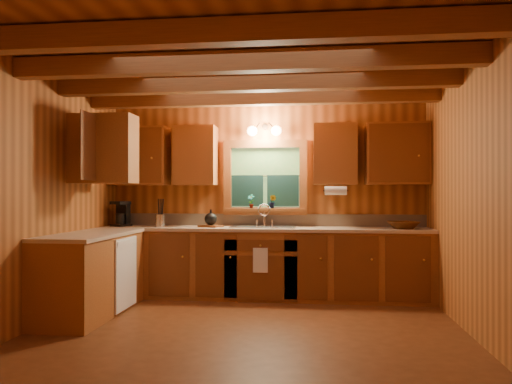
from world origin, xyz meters
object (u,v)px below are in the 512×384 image
at_px(coffee_maker, 122,214).
at_px(cutting_board, 211,226).
at_px(sink, 263,231).
at_px(wicker_basket, 403,225).

xyz_separation_m(coffee_maker, cutting_board, (1.22, -0.05, -0.15)).
bearing_deg(sink, coffee_maker, 179.69).
distance_m(sink, cutting_board, 0.68).
bearing_deg(sink, wicker_basket, -2.92).
relative_size(coffee_maker, wicker_basket, 0.88).
distance_m(sink, wicker_basket, 1.74).
xyz_separation_m(sink, cutting_board, (-0.68, -0.04, 0.06)).
bearing_deg(cutting_board, coffee_maker, -160.25).
relative_size(sink, coffee_maker, 2.47).
relative_size(sink, cutting_board, 2.96).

